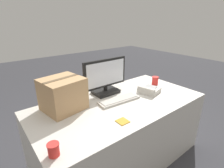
{
  "coord_description": "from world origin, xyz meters",
  "views": [
    {
      "loc": [
        -1.06,
        -1.22,
        1.54
      ],
      "look_at": [
        0.02,
        0.16,
        0.87
      ],
      "focal_mm": 28.0,
      "sensor_mm": 36.0,
      "label": 1
    }
  ],
  "objects_px": {
    "monitor": "(105,78)",
    "paper_cup_left": "(54,150)",
    "cardboard_box": "(63,94)",
    "paper_cup_right": "(155,81)",
    "spoon": "(168,100)",
    "sticky_note_pad": "(123,121)",
    "desk_phone": "(149,90)",
    "keyboard": "(119,100)"
  },
  "relations": [
    {
      "from": "desk_phone",
      "to": "paper_cup_left",
      "type": "relative_size",
      "value": 2.89
    },
    {
      "from": "cardboard_box",
      "to": "sticky_note_pad",
      "type": "bearing_deg",
      "value": -60.44
    },
    {
      "from": "desk_phone",
      "to": "cardboard_box",
      "type": "xyz_separation_m",
      "value": [
        -0.93,
        0.25,
        0.12
      ]
    },
    {
      "from": "paper_cup_left",
      "to": "keyboard",
      "type": "bearing_deg",
      "value": 21.96
    },
    {
      "from": "keyboard",
      "to": "spoon",
      "type": "xyz_separation_m",
      "value": [
        0.41,
        -0.31,
        -0.01
      ]
    },
    {
      "from": "paper_cup_right",
      "to": "spoon",
      "type": "relative_size",
      "value": 0.89
    },
    {
      "from": "desk_phone",
      "to": "paper_cup_left",
      "type": "bearing_deg",
      "value": 179.51
    },
    {
      "from": "spoon",
      "to": "cardboard_box",
      "type": "height_order",
      "value": "cardboard_box"
    },
    {
      "from": "paper_cup_left",
      "to": "spoon",
      "type": "height_order",
      "value": "paper_cup_left"
    },
    {
      "from": "keyboard",
      "to": "sticky_note_pad",
      "type": "bearing_deg",
      "value": -121.5
    },
    {
      "from": "monitor",
      "to": "paper_cup_right",
      "type": "bearing_deg",
      "value": -15.13
    },
    {
      "from": "paper_cup_right",
      "to": "sticky_note_pad",
      "type": "bearing_deg",
      "value": -156.71
    },
    {
      "from": "keyboard",
      "to": "paper_cup_left",
      "type": "relative_size",
      "value": 5.29
    },
    {
      "from": "spoon",
      "to": "cardboard_box",
      "type": "bearing_deg",
      "value": 106.78
    },
    {
      "from": "paper_cup_right",
      "to": "cardboard_box",
      "type": "distance_m",
      "value": 1.2
    },
    {
      "from": "keyboard",
      "to": "cardboard_box",
      "type": "bearing_deg",
      "value": 163.6
    },
    {
      "from": "keyboard",
      "to": "paper_cup_left",
      "type": "xyz_separation_m",
      "value": [
        -0.83,
        -0.33,
        0.03
      ]
    },
    {
      "from": "monitor",
      "to": "paper_cup_right",
      "type": "height_order",
      "value": "monitor"
    },
    {
      "from": "paper_cup_right",
      "to": "sticky_note_pad",
      "type": "xyz_separation_m",
      "value": [
        -0.9,
        -0.39,
        -0.05
      ]
    },
    {
      "from": "desk_phone",
      "to": "paper_cup_left",
      "type": "xyz_separation_m",
      "value": [
        -1.24,
        -0.28,
        0.01
      ]
    },
    {
      "from": "paper_cup_right",
      "to": "cardboard_box",
      "type": "height_order",
      "value": "cardboard_box"
    },
    {
      "from": "desk_phone",
      "to": "sticky_note_pad",
      "type": "xyz_separation_m",
      "value": [
        -0.64,
        -0.27,
        -0.03
      ]
    },
    {
      "from": "cardboard_box",
      "to": "monitor",
      "type": "bearing_deg",
      "value": 5.63
    },
    {
      "from": "paper_cup_left",
      "to": "paper_cup_right",
      "type": "xyz_separation_m",
      "value": [
        1.5,
        0.41,
        0.01
      ]
    },
    {
      "from": "paper_cup_right",
      "to": "spoon",
      "type": "xyz_separation_m",
      "value": [
        -0.26,
        -0.38,
        -0.05
      ]
    },
    {
      "from": "monitor",
      "to": "spoon",
      "type": "height_order",
      "value": "monitor"
    },
    {
      "from": "desk_phone",
      "to": "paper_cup_right",
      "type": "relative_size",
      "value": 2.41
    },
    {
      "from": "monitor",
      "to": "cardboard_box",
      "type": "height_order",
      "value": "monitor"
    },
    {
      "from": "keyboard",
      "to": "monitor",
      "type": "bearing_deg",
      "value": 92.27
    },
    {
      "from": "monitor",
      "to": "paper_cup_left",
      "type": "xyz_separation_m",
      "value": [
        -0.84,
        -0.58,
        -0.13
      ]
    },
    {
      "from": "spoon",
      "to": "paper_cup_right",
      "type": "bearing_deg",
      "value": 11.33
    },
    {
      "from": "monitor",
      "to": "cardboard_box",
      "type": "xyz_separation_m",
      "value": [
        -0.53,
        -0.05,
        -0.03
      ]
    },
    {
      "from": "cardboard_box",
      "to": "desk_phone",
      "type": "bearing_deg",
      "value": -14.85
    },
    {
      "from": "desk_phone",
      "to": "paper_cup_right",
      "type": "xyz_separation_m",
      "value": [
        0.26,
        0.12,
        0.02
      ]
    },
    {
      "from": "desk_phone",
      "to": "paper_cup_right",
      "type": "height_order",
      "value": "paper_cup_right"
    },
    {
      "from": "sticky_note_pad",
      "to": "paper_cup_right",
      "type": "bearing_deg",
      "value": 23.29
    },
    {
      "from": "paper_cup_left",
      "to": "paper_cup_right",
      "type": "height_order",
      "value": "paper_cup_right"
    },
    {
      "from": "desk_phone",
      "to": "spoon",
      "type": "height_order",
      "value": "desk_phone"
    },
    {
      "from": "paper_cup_left",
      "to": "spoon",
      "type": "relative_size",
      "value": 0.74
    },
    {
      "from": "keyboard",
      "to": "desk_phone",
      "type": "bearing_deg",
      "value": -2.17
    },
    {
      "from": "paper_cup_left",
      "to": "cardboard_box",
      "type": "relative_size",
      "value": 0.22
    },
    {
      "from": "monitor",
      "to": "cardboard_box",
      "type": "relative_size",
      "value": 1.38
    }
  ]
}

